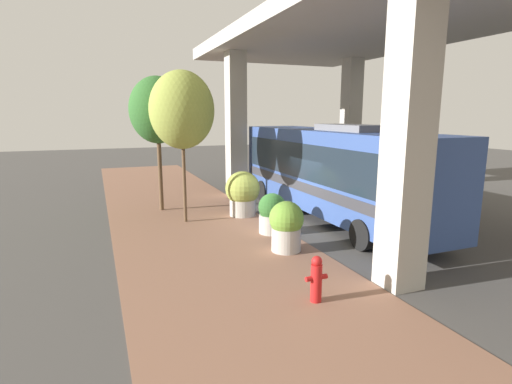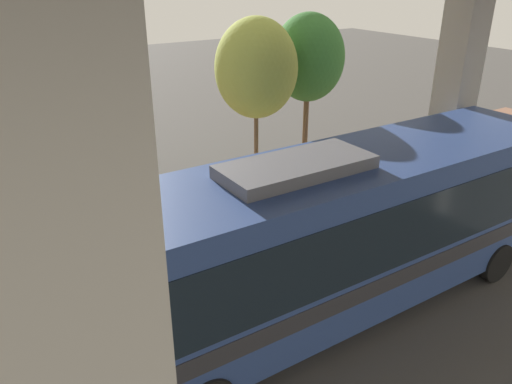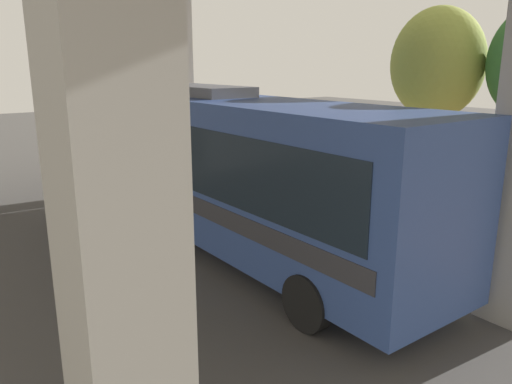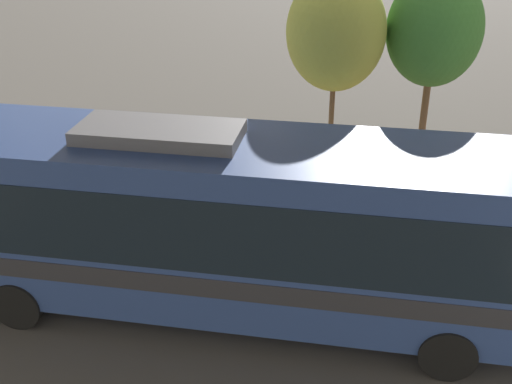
% 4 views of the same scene
% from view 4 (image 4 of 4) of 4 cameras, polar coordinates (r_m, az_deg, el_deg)
% --- Properties ---
extents(ground_plane, '(80.00, 80.00, 0.00)m').
position_cam_4_polar(ground_plane, '(15.18, -1.31, -4.68)').
color(ground_plane, '#474442').
rests_on(ground_plane, ground).
extents(sidewalk_strip, '(6.00, 40.00, 0.02)m').
position_cam_4_polar(sidewalk_strip, '(17.76, 0.58, 0.31)').
color(sidewalk_strip, '#845B47').
rests_on(sidewalk_strip, ground).
extents(bus, '(2.70, 11.78, 3.84)m').
position_cam_4_polar(bus, '(11.99, -2.75, -2.38)').
color(bus, '#334C8C').
rests_on(bus, ground).
extents(fire_hydrant, '(0.53, 0.26, 1.10)m').
position_cam_4_polar(fire_hydrant, '(18.52, -19.25, 1.76)').
color(fire_hydrant, '#B21919').
rests_on(fire_hydrant, ground).
extents(planter_front, '(1.45, 1.45, 1.90)m').
position_cam_4_polar(planter_front, '(15.09, 6.18, -0.73)').
color(planter_front, '#ADA89E').
rests_on(planter_front, ground).
extents(planter_middle, '(1.08, 1.08, 1.60)m').
position_cam_4_polar(planter_middle, '(16.32, -10.45, 0.55)').
color(planter_middle, '#ADA89E').
rests_on(planter_middle, ground).
extents(planter_back, '(0.99, 0.99, 1.46)m').
position_cam_4_polar(planter_back, '(15.50, -4.18, -0.94)').
color(planter_back, '#ADA89E').
rests_on(planter_back, ground).
extents(street_tree_near, '(2.45, 2.45, 5.85)m').
position_cam_4_polar(street_tree_near, '(16.26, 7.13, 13.94)').
color(street_tree_near, brown).
rests_on(street_tree_near, ground).
extents(street_tree_far, '(2.37, 2.37, 5.81)m').
position_cam_4_polar(street_tree_far, '(16.87, 15.57, 13.69)').
color(street_tree_far, brown).
rests_on(street_tree_far, ground).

